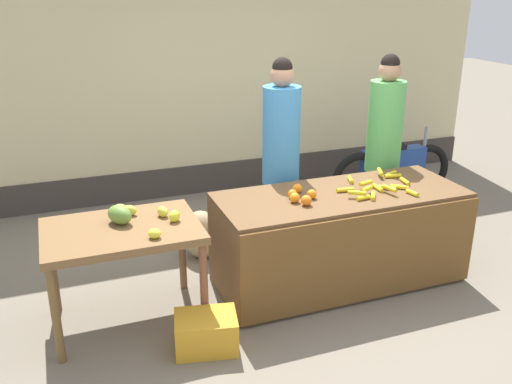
% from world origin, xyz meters
% --- Properties ---
extents(ground_plane, '(24.00, 24.00, 0.00)m').
position_xyz_m(ground_plane, '(0.00, 0.00, 0.00)').
color(ground_plane, '#756B5B').
extents(market_wall_back, '(7.22, 0.23, 3.14)m').
position_xyz_m(market_wall_back, '(0.00, 2.65, 1.54)').
color(market_wall_back, beige).
rests_on(market_wall_back, ground).
extents(fruit_stall_counter, '(2.11, 0.85, 0.82)m').
position_xyz_m(fruit_stall_counter, '(0.33, -0.01, 0.41)').
color(fruit_stall_counter, brown).
rests_on(fruit_stall_counter, ground).
extents(side_table_wooden, '(1.13, 0.79, 0.79)m').
position_xyz_m(side_table_wooden, '(-1.49, 0.00, 0.70)').
color(side_table_wooden, brown).
rests_on(side_table_wooden, ground).
extents(banana_bunch_pile, '(0.74, 0.63, 0.07)m').
position_xyz_m(banana_bunch_pile, '(0.68, -0.02, 0.85)').
color(banana_bunch_pile, yellow).
rests_on(banana_bunch_pile, fruit_stall_counter).
extents(orange_pile, '(0.25, 0.37, 0.09)m').
position_xyz_m(orange_pile, '(-0.05, -0.00, 0.86)').
color(orange_pile, orange).
rests_on(orange_pile, fruit_stall_counter).
extents(mango_papaya_pile, '(0.56, 0.67, 0.14)m').
position_xyz_m(mango_papaya_pile, '(-1.40, 0.07, 0.85)').
color(mango_papaya_pile, '#E0C847').
rests_on(mango_papaya_pile, side_table_wooden).
extents(vendor_woman_blue_shirt, '(0.34, 0.34, 1.87)m').
position_xyz_m(vendor_woman_blue_shirt, '(0.05, 0.66, 0.95)').
color(vendor_woman_blue_shirt, '#33333D').
rests_on(vendor_woman_blue_shirt, ground).
extents(vendor_woman_green_shirt, '(0.34, 0.34, 1.86)m').
position_xyz_m(vendor_woman_green_shirt, '(1.15, 0.66, 0.94)').
color(vendor_woman_green_shirt, '#33333D').
rests_on(vendor_woman_green_shirt, ground).
extents(parked_motorcycle, '(1.60, 0.18, 0.88)m').
position_xyz_m(parked_motorcycle, '(1.85, 1.48, 0.40)').
color(parked_motorcycle, black).
rests_on(parked_motorcycle, ground).
extents(produce_crate, '(0.50, 0.41, 0.26)m').
position_xyz_m(produce_crate, '(-1.02, -0.55, 0.13)').
color(produce_crate, gold).
rests_on(produce_crate, ground).
extents(produce_sack, '(0.47, 0.46, 0.47)m').
position_xyz_m(produce_sack, '(-0.67, 0.84, 0.24)').
color(produce_sack, tan).
rests_on(produce_sack, ground).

